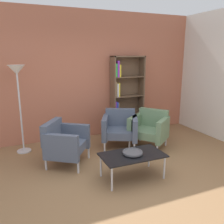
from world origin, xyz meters
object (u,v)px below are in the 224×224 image
armchair_corner_red (120,128)px  armchair_near_window (150,128)px  armchair_spare_guest (64,142)px  decorative_bowl (133,152)px  bookshelf_tall (124,96)px  coffee_table_low (133,156)px  floor_lamp_torchiere (17,80)px

armchair_corner_red → armchair_near_window: 0.63m
armchair_spare_guest → decorative_bowl: bearing=-102.0°
armchair_spare_guest → bookshelf_tall: bearing=-22.5°
armchair_near_window → decorative_bowl: bearing=-80.6°
bookshelf_tall → armchair_corner_red: size_ratio=2.07×
coffee_table_low → decorative_bowl: decorative_bowl is taller
coffee_table_low → decorative_bowl: 0.07m
bookshelf_tall → decorative_bowl: 2.27m
decorative_bowl → armchair_corner_red: (0.38, 1.30, -0.02)m
coffee_table_low → armchair_corner_red: bearing=73.8°
floor_lamp_torchiere → bookshelf_tall: bearing=6.3°
floor_lamp_torchiere → armchair_near_window: bearing=-16.7°
decorative_bowl → floor_lamp_torchiere: bearing=130.9°
coffee_table_low → decorative_bowl: size_ratio=3.12×
armchair_near_window → floor_lamp_torchiere: size_ratio=0.55×
armchair_spare_guest → floor_lamp_torchiere: 1.50m
decorative_bowl → floor_lamp_torchiere: floor_lamp_torchiere is taller
armchair_near_window → floor_lamp_torchiere: bearing=-144.9°
coffee_table_low → armchair_spare_guest: (-0.89, 0.93, 0.05)m
coffee_table_low → decorative_bowl: (0.00, 0.00, 0.07)m
decorative_bowl → armchair_spare_guest: 1.28m
bookshelf_tall → coffee_table_low: 2.29m
coffee_table_low → armchair_spare_guest: 1.28m
armchair_corner_red → floor_lamp_torchiere: floor_lamp_torchiere is taller
armchair_spare_guest → floor_lamp_torchiere: (-0.66, 0.87, 1.03)m
bookshelf_tall → armchair_near_window: 1.15m
bookshelf_tall → coffee_table_low: (-0.83, -2.05, -0.57)m
coffee_table_low → bookshelf_tall: bearing=68.0°
coffee_table_low → armchair_corner_red: size_ratio=1.09×
armchair_corner_red → armchair_near_window: size_ratio=0.97×
bookshelf_tall → floor_lamp_torchiere: bookshelf_tall is taller
armchair_near_window → armchair_spare_guest: bearing=-124.6°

